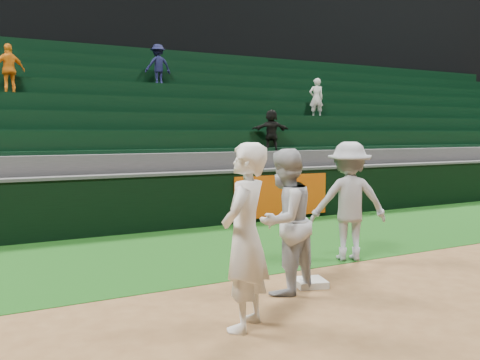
{
  "coord_description": "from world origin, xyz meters",
  "views": [
    {
      "loc": [
        -4.06,
        -5.68,
        2.1
      ],
      "look_at": [
        0.35,
        2.3,
        1.3
      ],
      "focal_mm": 40.0,
      "sensor_mm": 36.0,
      "label": 1
    }
  ],
  "objects_px": {
    "first_base": "(310,283)",
    "base_coach": "(349,201)",
    "baserunner": "(284,221)",
    "first_baseman": "(245,237)"
  },
  "relations": [
    {
      "from": "first_base",
      "to": "base_coach",
      "type": "xyz_separation_m",
      "value": [
        1.47,
        0.94,
        0.94
      ]
    },
    {
      "from": "first_base",
      "to": "base_coach",
      "type": "bearing_deg",
      "value": 32.48
    },
    {
      "from": "first_base",
      "to": "base_coach",
      "type": "height_order",
      "value": "base_coach"
    },
    {
      "from": "first_base",
      "to": "baserunner",
      "type": "bearing_deg",
      "value": -171.05
    },
    {
      "from": "first_baseman",
      "to": "first_base",
      "type": "bearing_deg",
      "value": 171.4
    },
    {
      "from": "first_baseman",
      "to": "baserunner",
      "type": "distance_m",
      "value": 1.4
    },
    {
      "from": "baserunner",
      "to": "base_coach",
      "type": "bearing_deg",
      "value": -175.02
    },
    {
      "from": "first_base",
      "to": "base_coach",
      "type": "relative_size",
      "value": 0.21
    },
    {
      "from": "base_coach",
      "to": "first_base",
      "type": "bearing_deg",
      "value": 57.87
    },
    {
      "from": "first_baseman",
      "to": "base_coach",
      "type": "relative_size",
      "value": 1.03
    }
  ]
}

